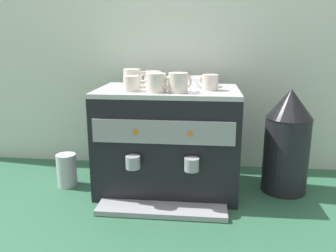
% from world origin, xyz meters
% --- Properties ---
extents(ground_plane, '(4.00, 4.00, 0.00)m').
position_xyz_m(ground_plane, '(0.00, 0.00, 0.00)').
color(ground_plane, '#28563D').
extents(tiled_backsplash_wall, '(2.80, 0.03, 1.05)m').
position_xyz_m(tiled_backsplash_wall, '(0.00, 0.31, 0.52)').
color(tiled_backsplash_wall, silver).
rests_on(tiled_backsplash_wall, ground_plane).
extents(espresso_machine, '(0.59, 0.47, 0.44)m').
position_xyz_m(espresso_machine, '(0.00, -0.00, 0.22)').
color(espresso_machine, black).
rests_on(espresso_machine, ground_plane).
extents(ceramic_cup_0, '(0.08, 0.08, 0.06)m').
position_xyz_m(ceramic_cup_0, '(0.17, -0.03, 0.48)').
color(ceramic_cup_0, beige).
rests_on(ceramic_cup_0, espresso_machine).
extents(ceramic_cup_1, '(0.10, 0.09, 0.08)m').
position_xyz_m(ceramic_cup_1, '(-0.15, 0.03, 0.48)').
color(ceramic_cup_1, beige).
rests_on(ceramic_cup_1, espresso_machine).
extents(ceramic_cup_2, '(0.09, 0.11, 0.08)m').
position_xyz_m(ceramic_cup_2, '(0.05, -0.10, 0.48)').
color(ceramic_cup_2, beige).
rests_on(ceramic_cup_2, espresso_machine).
extents(ceramic_cup_3, '(0.12, 0.08, 0.07)m').
position_xyz_m(ceramic_cup_3, '(-0.03, -0.11, 0.48)').
color(ceramic_cup_3, beige).
rests_on(ceramic_cup_3, espresso_machine).
extents(ceramic_cup_4, '(0.06, 0.10, 0.06)m').
position_xyz_m(ceramic_cup_4, '(-0.14, -0.08, 0.47)').
color(ceramic_cup_4, beige).
rests_on(ceramic_cup_4, espresso_machine).
extents(ceramic_cup_5, '(0.11, 0.07, 0.06)m').
position_xyz_m(ceramic_cup_5, '(-0.08, 0.10, 0.48)').
color(ceramic_cup_5, beige).
rests_on(ceramic_cup_5, espresso_machine).
extents(ceramic_bowl_0, '(0.10, 0.10, 0.04)m').
position_xyz_m(ceramic_bowl_0, '(-0.00, -0.00, 0.46)').
color(ceramic_bowl_0, silver).
rests_on(ceramic_bowl_0, espresso_machine).
extents(ceramic_bowl_1, '(0.12, 0.12, 0.04)m').
position_xyz_m(ceramic_bowl_1, '(0.14, 0.07, 0.46)').
color(ceramic_bowl_1, silver).
rests_on(ceramic_bowl_1, espresso_machine).
extents(coffee_grinder, '(0.19, 0.19, 0.45)m').
position_xyz_m(coffee_grinder, '(0.51, 0.02, 0.23)').
color(coffee_grinder, black).
rests_on(coffee_grinder, ground_plane).
extents(milk_pitcher, '(0.09, 0.09, 0.15)m').
position_xyz_m(milk_pitcher, '(-0.45, -0.03, 0.07)').
color(milk_pitcher, '#B7B7BC').
rests_on(milk_pitcher, ground_plane).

